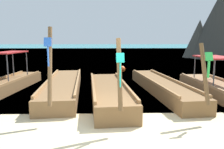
{
  "coord_description": "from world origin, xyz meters",
  "views": [
    {
      "loc": [
        -0.23,
        -5.5,
        2.37
      ],
      "look_at": [
        0.0,
        3.52,
        0.98
      ],
      "focal_mm": 35.98,
      "sensor_mm": 36.0,
      "label": 1
    }
  ],
  "objects_px": {
    "longtail_boat_blue_ribbon": "(64,86)",
    "karst_rock": "(224,20)",
    "longtail_boat_green_ribbon": "(161,86)",
    "longtail_boat_violet_ribbon": "(222,90)",
    "mooring_buoy_near": "(122,69)",
    "longtail_boat_turquoise_ribbon": "(109,92)",
    "longtail_boat_pink_ribbon": "(3,86)"
  },
  "relations": [
    {
      "from": "longtail_boat_pink_ribbon",
      "to": "longtail_boat_violet_ribbon",
      "type": "relative_size",
      "value": 1.02
    },
    {
      "from": "longtail_boat_violet_ribbon",
      "to": "longtail_boat_blue_ribbon",
      "type": "bearing_deg",
      "value": 171.48
    },
    {
      "from": "longtail_boat_turquoise_ribbon",
      "to": "longtail_boat_violet_ribbon",
      "type": "relative_size",
      "value": 0.92
    },
    {
      "from": "karst_rock",
      "to": "longtail_boat_turquoise_ribbon",
      "type": "bearing_deg",
      "value": -126.17
    },
    {
      "from": "longtail_boat_blue_ribbon",
      "to": "longtail_boat_violet_ribbon",
      "type": "height_order",
      "value": "longtail_boat_blue_ribbon"
    },
    {
      "from": "longtail_boat_violet_ribbon",
      "to": "karst_rock",
      "type": "height_order",
      "value": "karst_rock"
    },
    {
      "from": "longtail_boat_pink_ribbon",
      "to": "longtail_boat_green_ribbon",
      "type": "height_order",
      "value": "longtail_boat_pink_ribbon"
    },
    {
      "from": "mooring_buoy_near",
      "to": "longtail_boat_turquoise_ribbon",
      "type": "bearing_deg",
      "value": -97.84
    },
    {
      "from": "longtail_boat_turquoise_ribbon",
      "to": "karst_rock",
      "type": "bearing_deg",
      "value": 53.83
    },
    {
      "from": "longtail_boat_pink_ribbon",
      "to": "mooring_buoy_near",
      "type": "bearing_deg",
      "value": 46.97
    },
    {
      "from": "longtail_boat_pink_ribbon",
      "to": "mooring_buoy_near",
      "type": "distance_m",
      "value": 8.5
    },
    {
      "from": "longtail_boat_blue_ribbon",
      "to": "longtail_boat_turquoise_ribbon",
      "type": "height_order",
      "value": "longtail_boat_blue_ribbon"
    },
    {
      "from": "longtail_boat_turquoise_ribbon",
      "to": "longtail_boat_blue_ribbon",
      "type": "bearing_deg",
      "value": 146.71
    },
    {
      "from": "karst_rock",
      "to": "longtail_boat_blue_ribbon",
      "type": "bearing_deg",
      "value": -131.52
    },
    {
      "from": "longtail_boat_turquoise_ribbon",
      "to": "mooring_buoy_near",
      "type": "relative_size",
      "value": 12.67
    },
    {
      "from": "mooring_buoy_near",
      "to": "karst_rock",
      "type": "bearing_deg",
      "value": 43.23
    },
    {
      "from": "longtail_boat_blue_ribbon",
      "to": "mooring_buoy_near",
      "type": "distance_m",
      "value": 6.91
    },
    {
      "from": "karst_rock",
      "to": "mooring_buoy_near",
      "type": "distance_m",
      "value": 20.18
    },
    {
      "from": "longtail_boat_violet_ribbon",
      "to": "karst_rock",
      "type": "distance_m",
      "value": 23.67
    },
    {
      "from": "longtail_boat_green_ribbon",
      "to": "mooring_buoy_near",
      "type": "bearing_deg",
      "value": 102.2
    },
    {
      "from": "karst_rock",
      "to": "mooring_buoy_near",
      "type": "relative_size",
      "value": 21.24
    },
    {
      "from": "karst_rock",
      "to": "mooring_buoy_near",
      "type": "height_order",
      "value": "karst_rock"
    },
    {
      "from": "longtail_boat_turquoise_ribbon",
      "to": "longtail_boat_green_ribbon",
      "type": "relative_size",
      "value": 0.84
    },
    {
      "from": "mooring_buoy_near",
      "to": "longtail_boat_violet_ribbon",
      "type": "bearing_deg",
      "value": -62.82
    },
    {
      "from": "longtail_boat_green_ribbon",
      "to": "longtail_boat_violet_ribbon",
      "type": "xyz_separation_m",
      "value": [
        2.34,
        -0.93,
        0.02
      ]
    },
    {
      "from": "longtail_boat_blue_ribbon",
      "to": "longtail_boat_pink_ribbon",
      "type": "bearing_deg",
      "value": -179.42
    },
    {
      "from": "longtail_boat_blue_ribbon",
      "to": "karst_rock",
      "type": "bearing_deg",
      "value": 48.48
    },
    {
      "from": "longtail_boat_green_ribbon",
      "to": "longtail_boat_blue_ribbon",
      "type": "bearing_deg",
      "value": 178.87
    },
    {
      "from": "longtail_boat_blue_ribbon",
      "to": "longtail_boat_violet_ribbon",
      "type": "bearing_deg",
      "value": -8.52
    },
    {
      "from": "longtail_boat_violet_ribbon",
      "to": "mooring_buoy_near",
      "type": "xyz_separation_m",
      "value": [
        -3.7,
        7.2,
        -0.05
      ]
    },
    {
      "from": "longtail_boat_blue_ribbon",
      "to": "longtail_boat_turquoise_ribbon",
      "type": "bearing_deg",
      "value": -33.29
    },
    {
      "from": "longtail_boat_blue_ribbon",
      "to": "longtail_boat_violet_ribbon",
      "type": "relative_size",
      "value": 1.11
    }
  ]
}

